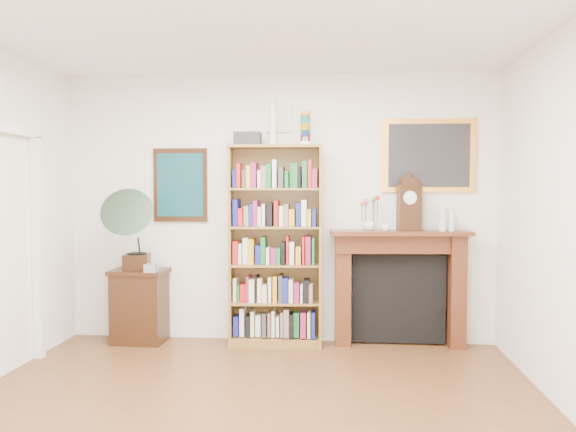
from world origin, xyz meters
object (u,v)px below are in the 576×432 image
at_px(fireplace, 399,278).
at_px(bookshelf, 275,234).
at_px(mantel_clock, 409,205).
at_px(teacup, 386,228).
at_px(bottle_right, 452,221).
at_px(flower_vase, 369,224).
at_px(bottle_left, 443,219).
at_px(side_cabinet, 140,306).
at_px(cd_stack, 151,268).
at_px(gramophone, 131,225).

bearing_deg(fireplace, bookshelf, -179.51).
relative_size(bookshelf, mantel_clock, 4.43).
height_order(bookshelf, fireplace, bookshelf).
height_order(bookshelf, teacup, bookshelf).
height_order(mantel_clock, bottle_right, mantel_clock).
height_order(flower_vase, teacup, flower_vase).
relative_size(teacup, bottle_left, 0.33).
bearing_deg(side_cabinet, cd_stack, -38.39).
bearing_deg(flower_vase, bottle_left, -2.26).
bearing_deg(cd_stack, bookshelf, 8.55).
distance_m(bookshelf, bottle_left, 1.69).
distance_m(fireplace, bottle_left, 0.74).
bearing_deg(bottle_right, bookshelf, -179.01).
relative_size(gramophone, mantel_clock, 1.58).
bearing_deg(teacup, flower_vase, 155.94).
xyz_separation_m(side_cabinet, bottle_right, (3.20, 0.07, 0.90)).
bearing_deg(teacup, mantel_clock, 14.77).
xyz_separation_m(fireplace, mantel_clock, (0.09, -0.05, 0.74)).
relative_size(cd_stack, bottle_right, 0.60).
xyz_separation_m(flower_vase, teacup, (0.16, -0.07, -0.04)).
height_order(side_cabinet, fireplace, fireplace).
distance_m(bookshelf, side_cabinet, 1.62).
height_order(teacup, bottle_right, bottle_right).
distance_m(gramophone, mantel_clock, 2.83).
bearing_deg(fireplace, bottle_left, -13.33).
bearing_deg(mantel_clock, gramophone, 171.34).
bearing_deg(teacup, bottle_left, 4.34).
relative_size(side_cabinet, flower_vase, 5.74).
height_order(cd_stack, flower_vase, flower_vase).
relative_size(side_cabinet, bottle_left, 3.20).
distance_m(fireplace, teacup, 0.55).
bearing_deg(side_cabinet, bottle_right, 2.80).
bearing_deg(cd_stack, mantel_clock, 4.82).
distance_m(fireplace, bottle_right, 0.78).
relative_size(cd_stack, teacup, 1.53).
distance_m(side_cabinet, teacup, 2.68).
distance_m(side_cabinet, gramophone, 0.87).
xyz_separation_m(cd_stack, flower_vase, (2.20, 0.23, 0.45)).
xyz_separation_m(gramophone, mantel_clock, (2.82, 0.18, 0.20)).
bearing_deg(mantel_clock, bookshelf, 169.12).
bearing_deg(flower_vase, bookshelf, -177.53).
bearing_deg(teacup, gramophone, -177.47).
bearing_deg(bottle_left, bookshelf, -179.56).
height_order(side_cabinet, gramophone, gramophone).
xyz_separation_m(side_cabinet, teacup, (2.54, 0.01, 0.84)).
xyz_separation_m(gramophone, teacup, (2.59, 0.11, -0.02)).
bearing_deg(bottle_right, teacup, -174.73).
bearing_deg(cd_stack, side_cabinet, 140.00).
height_order(mantel_clock, bottle_left, mantel_clock).
height_order(bookshelf, side_cabinet, bookshelf).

